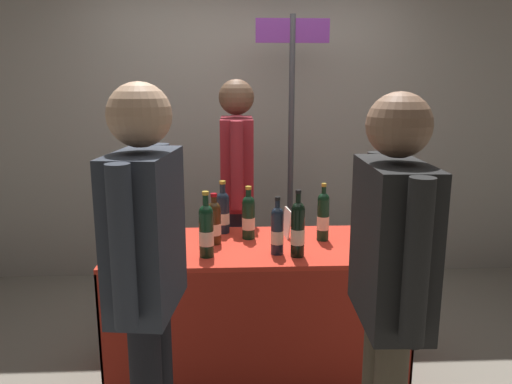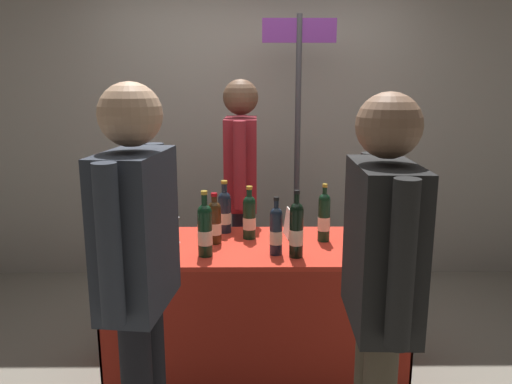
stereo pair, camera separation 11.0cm
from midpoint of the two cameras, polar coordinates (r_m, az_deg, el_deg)
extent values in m
plane|color=gray|center=(3.15, -1.07, -19.79)|extent=(12.00, 12.00, 0.00)
cube|color=#9E998E|center=(4.31, -1.83, 10.45)|extent=(7.42, 0.12, 3.06)
cube|color=red|center=(2.81, -1.13, -6.24)|extent=(1.61, 0.70, 0.02)
cube|color=#A32519|center=(2.66, -0.87, -16.74)|extent=(1.61, 0.01, 0.77)
cube|color=#A32519|center=(3.27, -1.28, -10.88)|extent=(1.61, 0.01, 0.77)
cube|color=#A32519|center=(3.05, -16.66, -13.28)|extent=(0.01, 0.70, 0.77)
cube|color=#A32519|center=(3.09, 14.24, -12.79)|extent=(0.01, 0.70, 0.77)
cylinder|color=black|center=(2.87, 6.53, -3.13)|extent=(0.07, 0.07, 0.24)
sphere|color=black|center=(2.84, 6.59, -0.77)|extent=(0.07, 0.07, 0.07)
cylinder|color=black|center=(2.83, 6.61, -0.08)|extent=(0.03, 0.03, 0.07)
cylinder|color=#B7932D|center=(2.82, 6.63, 0.80)|extent=(0.03, 0.03, 0.02)
cylinder|color=beige|center=(2.87, 6.52, -3.50)|extent=(0.07, 0.07, 0.08)
cylinder|color=black|center=(2.61, -6.88, -4.80)|extent=(0.08, 0.08, 0.24)
sphere|color=black|center=(2.57, -6.95, -2.26)|extent=(0.07, 0.07, 0.07)
cylinder|color=black|center=(2.56, -6.97, -1.30)|extent=(0.03, 0.03, 0.09)
cylinder|color=#B7932D|center=(2.55, -7.00, -0.13)|extent=(0.03, 0.03, 0.02)
cylinder|color=beige|center=(2.61, -6.87, -5.20)|extent=(0.08, 0.08, 0.08)
cylinder|color=black|center=(2.59, 3.54, -4.64)|extent=(0.07, 0.07, 0.25)
sphere|color=black|center=(2.56, 3.58, -1.93)|extent=(0.07, 0.07, 0.07)
cylinder|color=black|center=(2.55, 3.59, -1.05)|extent=(0.03, 0.03, 0.08)
cylinder|color=black|center=(2.54, 3.61, 0.03)|extent=(0.03, 0.03, 0.02)
cylinder|color=beige|center=(2.60, 3.54, -5.07)|extent=(0.07, 0.07, 0.08)
cylinder|color=black|center=(2.88, -1.95, -3.23)|extent=(0.07, 0.07, 0.22)
sphere|color=black|center=(2.86, -1.97, -1.15)|extent=(0.07, 0.07, 0.07)
cylinder|color=black|center=(2.85, -1.97, -0.43)|extent=(0.03, 0.03, 0.07)
cylinder|color=#B7932D|center=(2.84, -1.98, 0.47)|extent=(0.04, 0.04, 0.02)
cylinder|color=beige|center=(2.89, -1.95, -3.57)|extent=(0.07, 0.07, 0.07)
cylinder|color=#38230F|center=(2.81, -5.89, -3.88)|extent=(0.07, 0.07, 0.20)
sphere|color=#38230F|center=(2.78, -5.93, -1.86)|extent=(0.07, 0.07, 0.07)
cylinder|color=#38230F|center=(2.77, -5.95, -1.19)|extent=(0.03, 0.03, 0.07)
cylinder|color=maroon|center=(2.76, -5.97, -0.34)|extent=(0.04, 0.04, 0.02)
cylinder|color=beige|center=(2.81, -5.88, -4.19)|extent=(0.08, 0.08, 0.07)
cylinder|color=#192333|center=(2.63, 1.22, -4.77)|extent=(0.07, 0.07, 0.22)
sphere|color=#192333|center=(2.60, 1.23, -2.44)|extent=(0.06, 0.06, 0.06)
cylinder|color=#192333|center=(2.59, 1.24, -1.70)|extent=(0.03, 0.03, 0.07)
cylinder|color=black|center=(2.58, 1.24, -0.76)|extent=(0.03, 0.03, 0.02)
cylinder|color=beige|center=(2.63, 1.22, -5.14)|extent=(0.07, 0.07, 0.07)
cylinder|color=#192333|center=(3.00, -4.82, -2.68)|extent=(0.08, 0.08, 0.21)
sphere|color=#192333|center=(2.98, -4.86, -0.72)|extent=(0.07, 0.07, 0.07)
cylinder|color=#192333|center=(2.97, -4.87, 0.10)|extent=(0.03, 0.03, 0.09)
cylinder|color=#B7932D|center=(2.96, -4.89, 1.09)|extent=(0.04, 0.04, 0.02)
cylinder|color=beige|center=(3.01, -4.82, -2.99)|extent=(0.08, 0.08, 0.07)
cylinder|color=black|center=(2.63, -13.81, -4.92)|extent=(0.08, 0.08, 0.24)
sphere|color=black|center=(2.59, -13.95, -2.37)|extent=(0.08, 0.08, 0.08)
cylinder|color=black|center=(2.58, -13.99, -1.57)|extent=(0.03, 0.03, 0.07)
cylinder|color=maroon|center=(2.57, -14.04, -0.57)|extent=(0.04, 0.04, 0.02)
cylinder|color=beige|center=(2.63, -13.79, -5.32)|extent=(0.08, 0.08, 0.08)
cylinder|color=silver|center=(2.86, -10.39, -5.79)|extent=(0.06, 0.06, 0.00)
cylinder|color=silver|center=(2.85, -10.42, -5.06)|extent=(0.01, 0.01, 0.07)
cone|color=silver|center=(2.83, -10.48, -3.65)|extent=(0.06, 0.06, 0.07)
cylinder|color=#590C19|center=(2.84, -10.46, -4.05)|extent=(0.03, 0.03, 0.02)
cylinder|color=silver|center=(2.72, 11.31, -4.67)|extent=(0.10, 0.10, 0.20)
cylinder|color=#38722D|center=(2.71, 11.26, -2.25)|extent=(0.03, 0.01, 0.22)
ellipsoid|color=red|center=(2.69, 11.55, 0.07)|extent=(0.03, 0.03, 0.05)
cylinder|color=#38722D|center=(2.69, 11.04, -2.72)|extent=(0.01, 0.03, 0.19)
ellipsoid|color=red|center=(2.65, 11.09, -0.77)|extent=(0.03, 0.03, 0.05)
cylinder|color=#38722D|center=(2.69, 11.24, -1.82)|extent=(0.05, 0.02, 0.27)
ellipsoid|color=pink|center=(2.66, 11.85, 1.01)|extent=(0.03, 0.03, 0.05)
cylinder|color=#38722D|center=(2.71, 11.26, -1.79)|extent=(0.02, 0.05, 0.27)
ellipsoid|color=#E05B1E|center=(2.70, 11.42, 1.09)|extent=(0.03, 0.03, 0.05)
cube|color=silver|center=(2.94, 2.44, -3.51)|extent=(0.05, 0.16, 0.16)
cylinder|color=#2D3347|center=(3.64, -2.97, -7.76)|extent=(0.12, 0.12, 0.85)
cylinder|color=#2D3347|center=(3.48, -3.00, -8.71)|extent=(0.12, 0.12, 0.85)
cube|color=maroon|center=(3.37, -3.12, 3.33)|extent=(0.21, 0.43, 0.60)
sphere|color=brown|center=(3.33, -3.21, 10.71)|extent=(0.23, 0.23, 0.23)
cylinder|color=maroon|center=(3.63, -3.07, 4.36)|extent=(0.08, 0.08, 0.55)
cylinder|color=maroon|center=(3.11, -3.19, 3.01)|extent=(0.08, 0.08, 0.55)
cube|color=black|center=(1.85, 13.54, -5.70)|extent=(0.22, 0.45, 0.58)
sphere|color=#8C664C|center=(1.77, 14.24, 7.39)|extent=(0.23, 0.23, 0.23)
cylinder|color=black|center=(1.61, 15.91, -7.83)|extent=(0.08, 0.08, 0.54)
cylinder|color=black|center=(2.09, 11.81, -2.85)|extent=(0.08, 0.08, 0.54)
cube|color=#2D333D|center=(1.91, -14.10, -4.50)|extent=(0.26, 0.43, 0.59)
sphere|color=tan|center=(1.83, -14.82, 8.48)|extent=(0.23, 0.23, 0.23)
cylinder|color=#2D333D|center=(1.68, -16.79, -6.16)|extent=(0.08, 0.08, 0.55)
cylinder|color=#2D333D|center=(2.13, -12.06, -1.97)|extent=(0.08, 0.08, 0.55)
cylinder|color=#47474C|center=(3.88, 3.15, 3.55)|extent=(0.04, 0.04, 2.16)
cube|color=#7A3393|center=(3.85, 3.33, 17.84)|extent=(0.54, 0.02, 0.17)
camera|label=1|loc=(0.06, -91.16, -0.26)|focal=35.20mm
camera|label=2|loc=(0.06, 88.84, 0.26)|focal=35.20mm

